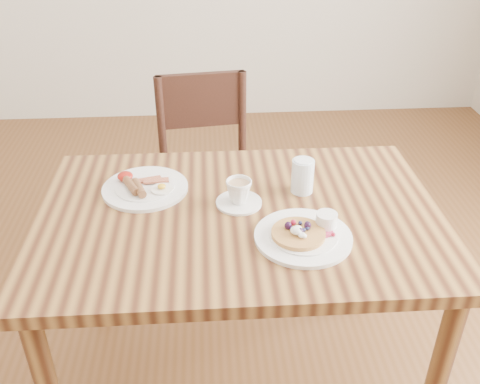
{
  "coord_description": "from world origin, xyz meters",
  "views": [
    {
      "loc": [
        -0.09,
        -1.32,
        1.63
      ],
      "look_at": [
        0.0,
        0.0,
        0.82
      ],
      "focal_mm": 40.0,
      "sensor_mm": 36.0,
      "label": 1
    }
  ],
  "objects_px": {
    "chair_far": "(207,169)",
    "pancake_plate": "(305,234)",
    "teacup_saucer": "(239,194)",
    "water_glass": "(302,176)",
    "dining_table": "(240,239)",
    "breakfast_plate": "(144,187)"
  },
  "relations": [
    {
      "from": "dining_table",
      "to": "breakfast_plate",
      "type": "xyz_separation_m",
      "value": [
        -0.3,
        0.15,
        0.11
      ]
    },
    {
      "from": "dining_table",
      "to": "water_glass",
      "type": "distance_m",
      "value": 0.28
    },
    {
      "from": "dining_table",
      "to": "chair_far",
      "type": "xyz_separation_m",
      "value": [
        -0.09,
        0.74,
        -0.16
      ]
    },
    {
      "from": "chair_far",
      "to": "pancake_plate",
      "type": "distance_m",
      "value": 0.96
    },
    {
      "from": "breakfast_plate",
      "to": "chair_far",
      "type": "bearing_deg",
      "value": 71.14
    },
    {
      "from": "teacup_saucer",
      "to": "water_glass",
      "type": "height_order",
      "value": "water_glass"
    },
    {
      "from": "chair_far",
      "to": "breakfast_plate",
      "type": "distance_m",
      "value": 0.68
    },
    {
      "from": "teacup_saucer",
      "to": "water_glass",
      "type": "bearing_deg",
      "value": 16.58
    },
    {
      "from": "teacup_saucer",
      "to": "water_glass",
      "type": "xyz_separation_m",
      "value": [
        0.2,
        0.06,
        0.02
      ]
    },
    {
      "from": "chair_far",
      "to": "pancake_plate",
      "type": "bearing_deg",
      "value": 99.76
    },
    {
      "from": "teacup_saucer",
      "to": "water_glass",
      "type": "relative_size",
      "value": 1.29
    },
    {
      "from": "dining_table",
      "to": "chair_far",
      "type": "distance_m",
      "value": 0.76
    },
    {
      "from": "pancake_plate",
      "to": "water_glass",
      "type": "relative_size",
      "value": 2.49
    },
    {
      "from": "water_glass",
      "to": "chair_far",
      "type": "bearing_deg",
      "value": 115.16
    },
    {
      "from": "dining_table",
      "to": "breakfast_plate",
      "type": "bearing_deg",
      "value": 153.61
    },
    {
      "from": "pancake_plate",
      "to": "teacup_saucer",
      "type": "height_order",
      "value": "teacup_saucer"
    },
    {
      "from": "breakfast_plate",
      "to": "dining_table",
      "type": "bearing_deg",
      "value": -26.39
    },
    {
      "from": "dining_table",
      "to": "teacup_saucer",
      "type": "height_order",
      "value": "teacup_saucer"
    },
    {
      "from": "dining_table",
      "to": "pancake_plate",
      "type": "relative_size",
      "value": 4.44
    },
    {
      "from": "teacup_saucer",
      "to": "chair_far",
      "type": "bearing_deg",
      "value": 97.7
    },
    {
      "from": "teacup_saucer",
      "to": "pancake_plate",
      "type": "bearing_deg",
      "value": -48.09
    },
    {
      "from": "pancake_plate",
      "to": "breakfast_plate",
      "type": "xyz_separation_m",
      "value": [
        -0.46,
        0.29,
        -0.0
      ]
    }
  ]
}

